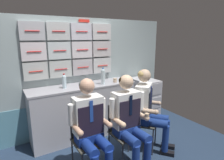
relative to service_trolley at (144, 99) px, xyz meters
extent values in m
cube|color=#93A4A6|center=(-1.48, 0.39, 0.57)|extent=(4.20, 0.06, 2.15)
cube|color=teal|center=(-1.48, 0.36, -0.18)|extent=(4.12, 0.01, 0.64)
cube|color=#B6BCB9|center=(-2.08, 0.33, 0.75)|extent=(0.39, 0.06, 0.29)
cylinder|color=red|center=(-2.08, 0.30, 0.75)|extent=(0.22, 0.01, 0.01)
cube|color=#B3BAB8|center=(-1.66, 0.33, 0.75)|extent=(0.39, 0.06, 0.29)
cylinder|color=red|center=(-1.66, 0.30, 0.75)|extent=(0.22, 0.01, 0.01)
cube|color=#ADA9AE|center=(-1.25, 0.33, 0.75)|extent=(0.39, 0.06, 0.29)
cylinder|color=red|center=(-1.25, 0.30, 0.75)|extent=(0.22, 0.01, 0.01)
cube|color=silver|center=(-0.83, 0.33, 0.75)|extent=(0.39, 0.06, 0.29)
cylinder|color=red|center=(-0.83, 0.30, 0.75)|extent=(0.22, 0.01, 0.01)
cube|color=silver|center=(-2.08, 0.33, 1.08)|extent=(0.39, 0.06, 0.29)
cylinder|color=red|center=(-2.08, 0.30, 1.08)|extent=(0.22, 0.01, 0.01)
cube|color=silver|center=(-1.66, 0.33, 1.08)|extent=(0.39, 0.06, 0.29)
cylinder|color=red|center=(-1.66, 0.30, 1.08)|extent=(0.22, 0.01, 0.01)
cube|color=silver|center=(-1.25, 0.33, 1.08)|extent=(0.39, 0.06, 0.29)
cylinder|color=red|center=(-1.25, 0.30, 1.08)|extent=(0.22, 0.01, 0.01)
cube|color=#BBB5B6|center=(-0.83, 0.33, 1.08)|extent=(0.39, 0.06, 0.29)
cylinder|color=red|center=(-0.83, 0.30, 1.08)|extent=(0.22, 0.01, 0.01)
cube|color=#AEB0B6|center=(-2.08, 0.33, 1.40)|extent=(0.39, 0.06, 0.29)
cylinder|color=red|center=(-2.08, 0.30, 1.40)|extent=(0.22, 0.01, 0.01)
cube|color=#BABDBD|center=(-1.66, 0.33, 1.40)|extent=(0.39, 0.06, 0.29)
cylinder|color=red|center=(-1.66, 0.30, 1.40)|extent=(0.22, 0.01, 0.01)
cube|color=silver|center=(-1.25, 0.33, 1.40)|extent=(0.39, 0.06, 0.29)
cylinder|color=red|center=(-1.25, 0.30, 1.40)|extent=(0.22, 0.01, 0.01)
cube|color=silver|center=(-0.83, 0.33, 1.40)|extent=(0.39, 0.06, 0.29)
cylinder|color=red|center=(-0.83, 0.30, 1.40)|extent=(0.22, 0.01, 0.01)
cube|color=red|center=(-1.18, 0.35, 1.59)|extent=(0.20, 0.02, 0.05)
cube|color=#A8A6AE|center=(-1.34, 0.10, -0.03)|extent=(1.89, 0.52, 0.94)
cube|color=#98979F|center=(-1.34, 0.10, 0.45)|extent=(1.92, 0.53, 0.03)
sphere|color=black|center=(-0.16, -0.27, -0.47)|extent=(0.07, 0.07, 0.07)
sphere|color=black|center=(0.16, -0.27, -0.47)|extent=(0.07, 0.07, 0.07)
sphere|color=black|center=(-0.16, 0.28, -0.47)|extent=(0.07, 0.07, 0.07)
sphere|color=black|center=(0.16, 0.28, -0.47)|extent=(0.07, 0.07, 0.07)
cube|color=#B9B7BE|center=(0.00, 0.00, 0.00)|extent=(0.40, 0.64, 0.87)
cube|color=#A4A3A9|center=(0.00, -0.32, -0.29)|extent=(0.35, 0.01, 0.23)
cube|color=#A4A3A9|center=(0.00, -0.32, 0.00)|extent=(0.35, 0.01, 0.23)
cube|color=#A4A3A9|center=(0.00, -0.32, 0.29)|extent=(0.35, 0.01, 0.23)
cylinder|color=#28282D|center=(0.00, -0.30, 0.42)|extent=(0.32, 0.02, 0.02)
cylinder|color=#2D2D33|center=(-1.49, -1.04, -0.28)|extent=(0.02, 0.02, 0.44)
cylinder|color=#2D2D33|center=(-1.85, -0.68, -0.28)|extent=(0.02, 0.02, 0.44)
cylinder|color=#2D2D33|center=(-1.49, -0.68, -0.28)|extent=(0.02, 0.02, 0.44)
cube|color=#393830|center=(-1.67, -0.86, -0.05)|extent=(0.40, 0.40, 0.02)
cube|color=#393830|center=(-1.67, -0.67, 0.16)|extent=(0.37, 0.03, 0.40)
cylinder|color=#2D2D33|center=(-1.85, -0.68, 0.16)|extent=(0.02, 0.02, 0.40)
cylinder|color=#2D2D33|center=(-1.49, -0.68, 0.16)|extent=(0.02, 0.02, 0.40)
cylinder|color=navy|center=(-1.77, -1.04, 0.01)|extent=(0.13, 0.39, 0.13)
cylinder|color=navy|center=(-1.57, -1.04, 0.01)|extent=(0.13, 0.39, 0.13)
cube|color=navy|center=(-1.67, -0.86, 0.02)|extent=(0.35, 0.20, 0.12)
cube|color=white|center=(-1.67, -0.84, 0.32)|extent=(0.37, 0.21, 0.49)
cube|color=black|center=(-1.67, -0.95, 0.29)|extent=(0.34, 0.01, 0.40)
cube|color=#1C3D94|center=(-1.67, -0.95, 0.41)|extent=(0.04, 0.01, 0.28)
cylinder|color=white|center=(-1.89, -0.84, 0.38)|extent=(0.08, 0.08, 0.27)
cylinder|color=tan|center=(-1.87, -0.95, 0.22)|extent=(0.07, 0.25, 0.07)
sphere|color=tan|center=(-1.87, -1.06, 0.22)|extent=(0.08, 0.08, 0.08)
cylinder|color=white|center=(-1.46, -0.84, 0.38)|extent=(0.08, 0.08, 0.27)
cylinder|color=tan|center=(-1.47, -0.95, 0.22)|extent=(0.07, 0.25, 0.07)
sphere|color=tan|center=(-1.47, -1.06, 0.22)|extent=(0.08, 0.08, 0.08)
sphere|color=tan|center=(-1.67, -0.84, 0.71)|extent=(0.20, 0.20, 0.20)
ellipsoid|color=gray|center=(-1.67, -0.82, 0.73)|extent=(0.19, 0.18, 0.14)
cylinder|color=#2D2D33|center=(-1.31, -1.12, -0.28)|extent=(0.02, 0.02, 0.44)
cylinder|color=#2D2D33|center=(-0.95, -1.12, -0.28)|extent=(0.02, 0.02, 0.44)
cylinder|color=#2D2D33|center=(-1.31, -0.76, -0.28)|extent=(0.02, 0.02, 0.44)
cylinder|color=#2D2D33|center=(-0.95, -0.76, -0.28)|extent=(0.02, 0.02, 0.44)
cube|color=#393830|center=(-1.13, -0.94, -0.05)|extent=(0.40, 0.40, 0.02)
cube|color=#393830|center=(-1.13, -0.75, 0.16)|extent=(0.37, 0.03, 0.40)
cylinder|color=#2D2D33|center=(-1.31, -0.76, 0.16)|extent=(0.02, 0.02, 0.40)
cylinder|color=#2D2D33|center=(-0.95, -0.76, 0.16)|extent=(0.02, 0.02, 0.40)
cylinder|color=navy|center=(-1.03, -1.30, -0.23)|extent=(0.10, 0.10, 0.43)
cylinder|color=navy|center=(-1.23, -1.12, 0.01)|extent=(0.13, 0.39, 0.13)
cylinder|color=navy|center=(-1.03, -1.12, 0.01)|extent=(0.13, 0.39, 0.13)
cube|color=navy|center=(-1.13, -0.94, 0.02)|extent=(0.35, 0.20, 0.12)
cube|color=white|center=(-1.13, -0.92, 0.33)|extent=(0.37, 0.21, 0.50)
cube|color=black|center=(-1.13, -1.03, 0.29)|extent=(0.34, 0.01, 0.40)
cube|color=black|center=(-1.13, -1.04, 0.42)|extent=(0.04, 0.01, 0.28)
cylinder|color=white|center=(-1.35, -0.92, 0.38)|extent=(0.08, 0.08, 0.27)
cylinder|color=#DDB590|center=(-1.33, -1.04, 0.23)|extent=(0.07, 0.25, 0.07)
sphere|color=#DDB590|center=(-1.33, -1.15, 0.23)|extent=(0.08, 0.08, 0.08)
cylinder|color=white|center=(-0.91, -0.92, 0.38)|extent=(0.08, 0.08, 0.27)
cylinder|color=#DDB590|center=(-0.93, -1.04, 0.23)|extent=(0.07, 0.25, 0.07)
sphere|color=#DDB590|center=(-0.93, -1.15, 0.23)|extent=(0.08, 0.08, 0.08)
cylinder|color=tan|center=(-0.93, -1.15, 0.27)|extent=(0.06, 0.06, 0.06)
sphere|color=#DDB590|center=(-1.13, -0.92, 0.71)|extent=(0.20, 0.20, 0.20)
ellipsoid|color=black|center=(-1.13, -0.91, 0.73)|extent=(0.19, 0.18, 0.14)
cylinder|color=#2D2D33|center=(-0.68, -1.03, -0.28)|extent=(0.02, 0.02, 0.44)
cylinder|color=#2D2D33|center=(-0.40, -0.80, -0.28)|extent=(0.02, 0.02, 0.44)
cylinder|color=#2D2D33|center=(-0.91, -0.75, -0.28)|extent=(0.02, 0.02, 0.44)
cylinder|color=#2D2D33|center=(-0.63, -0.52, -0.28)|extent=(0.02, 0.02, 0.44)
cube|color=#393830|center=(-0.66, -0.77, -0.05)|extent=(0.56, 0.56, 0.02)
cube|color=#393830|center=(-0.78, -0.63, 0.16)|extent=(0.30, 0.26, 0.40)
cylinder|color=#2D2D33|center=(-0.91, -0.75, 0.16)|extent=(0.02, 0.02, 0.40)
cylinder|color=#2D2D33|center=(-0.63, -0.52, 0.16)|extent=(0.02, 0.02, 0.40)
cube|color=black|center=(-0.48, -1.15, -0.47)|extent=(0.21, 0.23, 0.06)
cube|color=black|center=(-0.33, -1.02, -0.47)|extent=(0.21, 0.23, 0.06)
cylinder|color=navy|center=(-0.50, -1.11, -0.23)|extent=(0.10, 0.10, 0.43)
cylinder|color=navy|center=(-0.35, -0.99, -0.23)|extent=(0.10, 0.10, 0.43)
cylinder|color=navy|center=(-0.62, -0.98, 0.01)|extent=(0.35, 0.39, 0.13)
cylinder|color=navy|center=(-0.47, -0.85, 0.01)|extent=(0.35, 0.39, 0.13)
cube|color=navy|center=(-0.66, -0.77, 0.02)|extent=(0.40, 0.38, 0.12)
cube|color=white|center=(-0.67, -0.76, 0.33)|extent=(0.43, 0.40, 0.51)
cube|color=black|center=(-0.60, -0.84, 0.29)|extent=(0.28, 0.23, 0.40)
cube|color=navy|center=(-0.60, -0.85, 0.42)|extent=(0.04, 0.03, 0.28)
cylinder|color=white|center=(-0.84, -0.90, 0.39)|extent=(0.08, 0.08, 0.27)
cylinder|color=tan|center=(-0.75, -0.97, 0.23)|extent=(0.21, 0.24, 0.07)
sphere|color=tan|center=(-0.68, -1.06, 0.23)|extent=(0.08, 0.08, 0.08)
cylinder|color=white|center=(-0.50, -0.62, 0.39)|extent=(0.08, 0.08, 0.27)
cylinder|color=tan|center=(-0.44, -0.72, 0.23)|extent=(0.21, 0.24, 0.07)
sphere|color=tan|center=(-0.37, -0.81, 0.23)|extent=(0.08, 0.08, 0.08)
sphere|color=tan|center=(-0.67, -0.76, 0.72)|extent=(0.20, 0.20, 0.20)
ellipsoid|color=tan|center=(-0.68, -0.75, 0.74)|extent=(0.27, 0.26, 0.14)
cylinder|color=silver|center=(-1.00, -0.02, 0.60)|extent=(0.07, 0.07, 0.26)
cone|color=silver|center=(-1.00, -0.02, 0.74)|extent=(0.07, 0.07, 0.02)
cylinder|color=blue|center=(-1.00, -0.02, 0.76)|extent=(0.03, 0.03, 0.02)
cylinder|color=silver|center=(-1.68, 0.08, 0.57)|extent=(0.07, 0.07, 0.21)
cone|color=silver|center=(-1.68, 0.08, 0.69)|extent=(0.07, 0.07, 0.02)
cylinder|color=red|center=(-1.68, 0.08, 0.71)|extent=(0.03, 0.03, 0.02)
cylinder|color=tan|center=(-0.73, 0.00, 0.51)|extent=(0.07, 0.07, 0.08)
cylinder|color=#382114|center=(-0.73, 0.00, 0.54)|extent=(0.06, 0.06, 0.01)
cylinder|color=silver|center=(-1.23, 0.22, 0.51)|extent=(0.06, 0.06, 0.09)
cylinder|color=#382114|center=(-1.23, 0.22, 0.55)|extent=(0.05, 0.05, 0.01)
camera|label=1|loc=(-2.57, -2.94, 1.32)|focal=30.14mm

